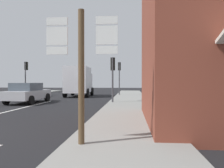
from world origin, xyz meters
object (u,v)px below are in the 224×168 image
(traffic_light_far_left, at_px, (26,71))
(delivery_truck, at_px, (79,81))
(traffic_light_near_right, at_px, (113,70))
(sedan_far, at_px, (28,93))
(traffic_light_far_right, at_px, (119,71))
(route_sign_post, at_px, (81,66))

(traffic_light_far_left, bearing_deg, delivery_truck, -6.36)
(traffic_light_near_right, bearing_deg, sedan_far, -179.98)
(traffic_light_far_right, relative_size, traffic_light_near_right, 1.14)
(delivery_truck, distance_m, traffic_light_far_right, 4.60)
(route_sign_post, bearing_deg, sedan_far, 121.45)
(route_sign_post, distance_m, traffic_light_far_right, 19.24)
(route_sign_post, relative_size, traffic_light_far_right, 0.86)
(delivery_truck, xyz_separation_m, route_sign_post, (4.27, -17.54, 0.26))
(route_sign_post, relative_size, traffic_light_far_left, 0.86)
(sedan_far, relative_size, traffic_light_far_left, 1.13)
(route_sign_post, height_order, traffic_light_far_left, traffic_light_far_left)
(sedan_far, relative_size, traffic_light_far_right, 1.14)
(route_sign_post, bearing_deg, traffic_light_far_right, 90.40)
(traffic_light_far_right, bearing_deg, sedan_far, -124.96)
(delivery_truck, height_order, traffic_light_far_right, traffic_light_far_right)
(traffic_light_far_right, height_order, traffic_light_far_left, traffic_light_far_left)
(sedan_far, bearing_deg, route_sign_post, -58.55)
(sedan_far, relative_size, route_sign_post, 1.32)
(delivery_truck, relative_size, traffic_light_far_left, 1.36)
(sedan_far, bearing_deg, traffic_light_far_right, 55.04)
(sedan_far, xyz_separation_m, traffic_light_far_left, (-4.05, 7.87, 2.01))
(delivery_truck, height_order, traffic_light_far_left, traffic_light_far_left)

